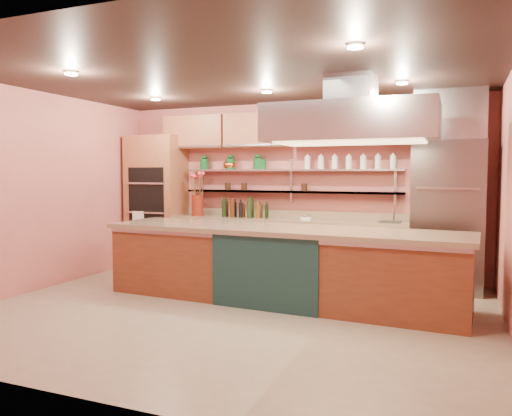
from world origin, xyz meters
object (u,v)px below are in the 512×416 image
at_px(island, 279,265).
at_px(flower_vase, 198,205).
at_px(kitchen_scale, 306,217).
at_px(copper_kettle, 229,165).
at_px(green_canister, 262,164).
at_px(refrigerator, 447,216).

relative_size(island, flower_vase, 13.15).
xyz_separation_m(kitchen_scale, copper_kettle, (-1.43, 0.22, 0.82)).
height_order(island, copper_kettle, copper_kettle).
height_order(island, green_canister, green_canister).
height_order(refrigerator, kitchen_scale, refrigerator).
bearing_deg(island, refrigerator, 39.40).
relative_size(island, kitchen_scale, 29.84).
height_order(flower_vase, green_canister, green_canister).
height_order(copper_kettle, green_canister, green_canister).
xyz_separation_m(island, green_canister, (-0.90, 1.69, 1.32)).
height_order(refrigerator, island, refrigerator).
bearing_deg(copper_kettle, green_canister, 0.00).
relative_size(island, green_canister, 27.62).
relative_size(flower_vase, kitchen_scale, 2.27).
distance_m(refrigerator, flower_vase, 3.97).
bearing_deg(copper_kettle, refrigerator, -3.78).
xyz_separation_m(refrigerator, green_canister, (-2.88, 0.23, 0.75)).
distance_m(kitchen_scale, copper_kettle, 1.66).
bearing_deg(refrigerator, copper_kettle, 176.22).
bearing_deg(copper_kettle, flower_vase, -155.58).
bearing_deg(copper_kettle, kitchen_scale, -8.72).
bearing_deg(kitchen_scale, flower_vase, -160.26).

